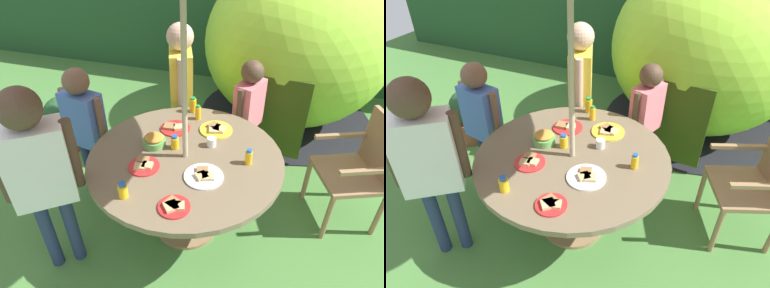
% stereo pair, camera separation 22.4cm
% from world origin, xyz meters
% --- Properties ---
extents(ground_plane, '(10.00, 10.00, 0.02)m').
position_xyz_m(ground_plane, '(0.00, 0.00, -0.01)').
color(ground_plane, '#477A38').
extents(hedge_backdrop, '(9.00, 0.70, 1.88)m').
position_xyz_m(hedge_backdrop, '(0.00, 3.16, 0.94)').
color(hedge_backdrop, '#234C28').
rests_on(hedge_backdrop, ground_plane).
extents(garden_table, '(1.36, 1.36, 0.72)m').
position_xyz_m(garden_table, '(0.00, 0.00, 0.59)').
color(garden_table, '#93704C').
rests_on(garden_table, ground_plane).
extents(wooden_chair, '(0.59, 0.60, 0.91)m').
position_xyz_m(wooden_chair, '(1.24, 0.50, 0.52)').
color(wooden_chair, '#93704C').
rests_on(wooden_chair, ground_plane).
extents(dome_tent, '(2.15, 2.15, 1.80)m').
position_xyz_m(dome_tent, '(0.61, 2.01, 0.89)').
color(dome_tent, '#8CC633').
rests_on(dome_tent, ground_plane).
extents(potted_plant, '(0.37, 0.37, 0.58)m').
position_xyz_m(potted_plant, '(-1.53, 0.67, 0.31)').
color(potted_plant, brown).
rests_on(potted_plant, ground_plane).
extents(child_in_pink_shirt, '(0.25, 0.37, 1.12)m').
position_xyz_m(child_in_pink_shirt, '(0.31, 0.85, 0.71)').
color(child_in_pink_shirt, navy).
rests_on(child_in_pink_shirt, ground_plane).
extents(child_in_yellow_shirt, '(0.30, 0.43, 1.36)m').
position_xyz_m(child_in_yellow_shirt, '(-0.32, 0.87, 0.87)').
color(child_in_yellow_shirt, brown).
rests_on(child_in_yellow_shirt, ground_plane).
extents(child_in_blue_shirt, '(0.40, 0.22, 1.18)m').
position_xyz_m(child_in_blue_shirt, '(-0.90, 0.17, 0.75)').
color(child_in_blue_shirt, navy).
rests_on(child_in_blue_shirt, ground_plane).
extents(child_in_white_shirt, '(0.41, 0.38, 1.40)m').
position_xyz_m(child_in_white_shirt, '(-0.73, -0.56, 0.89)').
color(child_in_white_shirt, navy).
rests_on(child_in_white_shirt, ground_plane).
extents(snack_bowl, '(0.16, 0.16, 0.09)m').
position_xyz_m(snack_bowl, '(-0.25, 0.06, 0.76)').
color(snack_bowl, '#66B259').
rests_on(snack_bowl, garden_table).
extents(plate_back_edge, '(0.25, 0.25, 0.03)m').
position_xyz_m(plate_back_edge, '(0.13, 0.37, 0.73)').
color(plate_back_edge, yellow).
rests_on(plate_back_edge, garden_table).
extents(plate_far_right, '(0.26, 0.26, 0.03)m').
position_xyz_m(plate_far_right, '(0.18, -0.17, 0.73)').
color(plate_far_right, white).
rests_on(plate_far_right, garden_table).
extents(plate_mid_right, '(0.21, 0.21, 0.03)m').
position_xyz_m(plate_mid_right, '(-0.23, -0.19, 0.73)').
color(plate_mid_right, red).
rests_on(plate_mid_right, garden_table).
extents(plate_center_front, '(0.23, 0.23, 0.03)m').
position_xyz_m(plate_center_front, '(-0.18, 0.30, 0.73)').
color(plate_center_front, red).
rests_on(plate_center_front, garden_table).
extents(plate_center_back, '(0.19, 0.19, 0.03)m').
position_xyz_m(plate_center_back, '(0.09, -0.48, 0.73)').
color(plate_center_back, red).
rests_on(plate_center_back, garden_table).
extents(juice_bottle_near_left, '(0.06, 0.06, 0.13)m').
position_xyz_m(juice_bottle_near_left, '(-0.12, 0.60, 0.78)').
color(juice_bottle_near_left, yellow).
rests_on(juice_bottle_near_left, garden_table).
extents(juice_bottle_near_right, '(0.05, 0.05, 0.12)m').
position_xyz_m(juice_bottle_near_right, '(-0.05, 0.50, 0.77)').
color(juice_bottle_near_right, yellow).
rests_on(juice_bottle_near_right, garden_table).
extents(juice_bottle_far_left, '(0.06, 0.06, 0.11)m').
position_xyz_m(juice_bottle_far_left, '(-0.23, -0.48, 0.77)').
color(juice_bottle_far_left, yellow).
rests_on(juice_bottle_far_left, garden_table).
extents(juice_bottle_mid_left, '(0.06, 0.06, 0.11)m').
position_xyz_m(juice_bottle_mid_left, '(-0.10, 0.07, 0.76)').
color(juice_bottle_mid_left, yellow).
rests_on(juice_bottle_mid_left, garden_table).
extents(juice_bottle_front_edge, '(0.05, 0.05, 0.11)m').
position_xyz_m(juice_bottle_front_edge, '(0.43, 0.05, 0.77)').
color(juice_bottle_front_edge, yellow).
rests_on(juice_bottle_front_edge, garden_table).
extents(cup_near, '(0.07, 0.07, 0.07)m').
position_xyz_m(cup_near, '(0.14, 0.17, 0.75)').
color(cup_near, white).
rests_on(cup_near, garden_table).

